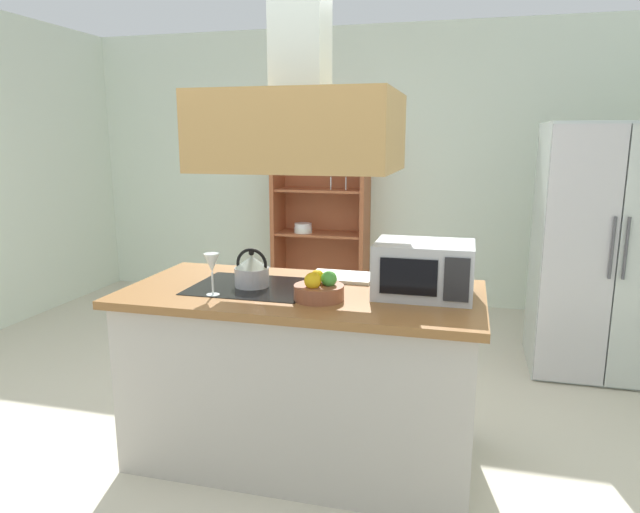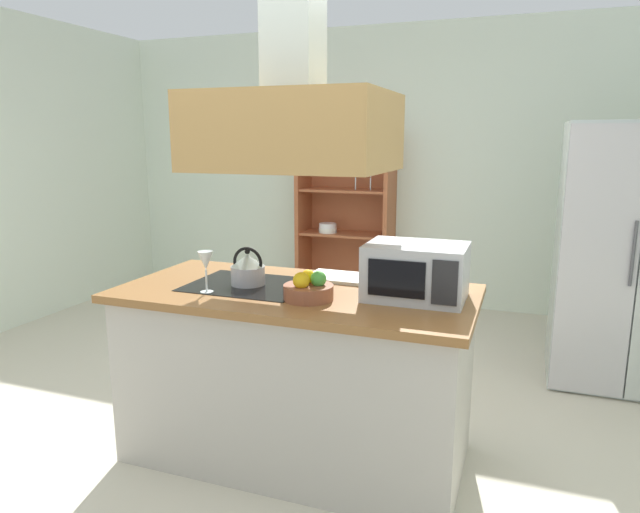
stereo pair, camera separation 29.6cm
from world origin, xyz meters
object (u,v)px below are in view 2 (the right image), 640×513
refrigerator (629,256)px  dish_cabinet (346,226)px  microwave (416,271)px  fruit_bowl (309,289)px  kettle (248,269)px  cutting_board (340,277)px  wine_glass_on_counter (206,262)px

refrigerator → dish_cabinet: bearing=152.6°
dish_cabinet → microwave: dish_cabinet is taller
refrigerator → fruit_bowl: bearing=-131.8°
kettle → cutting_board: (0.40, 0.28, -0.07)m
microwave → wine_glass_on_counter: size_ratio=2.23×
kettle → fruit_bowl: 0.42m
refrigerator → microwave: 1.95m
dish_cabinet → cutting_board: size_ratio=5.14×
dish_cabinet → fruit_bowl: (0.76, -3.00, 0.18)m
dish_cabinet → wine_glass_on_counter: 3.08m
microwave → wine_glass_on_counter: microwave is taller
refrigerator → cutting_board: bearing=-139.4°
wine_glass_on_counter → kettle: bearing=58.9°
fruit_bowl → refrigerator: bearing=48.2°
refrigerator → kettle: bearing=-140.4°
kettle → cutting_board: kettle is taller
dish_cabinet → cutting_board: 2.69m
kettle → microwave: size_ratio=0.43×
microwave → wine_glass_on_counter: (-0.98, -0.25, 0.02)m
refrigerator → wine_glass_on_counter: size_ratio=8.49×
kettle → wine_glass_on_counter: wine_glass_on_counter is taller
wine_glass_on_counter → microwave: bearing=14.5°
microwave → kettle: bearing=-176.6°
microwave → cutting_board: bearing=152.6°
cutting_board → fruit_bowl: bearing=-91.9°
cutting_board → microwave: 0.52m
refrigerator → fruit_bowl: refrigerator is taller
dish_cabinet → refrigerator: bearing=-27.4°
cutting_board → fruit_bowl: 0.43m
wine_glass_on_counter → fruit_bowl: bearing=6.7°
kettle → fruit_bowl: bearing=-20.0°
kettle → cutting_board: 0.50m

